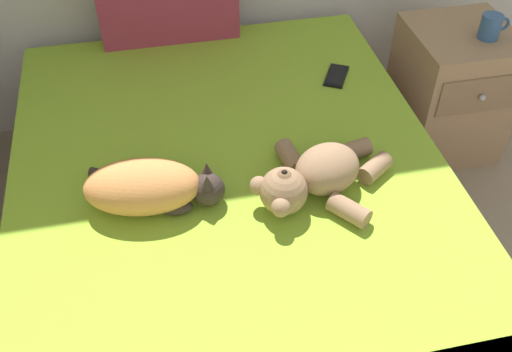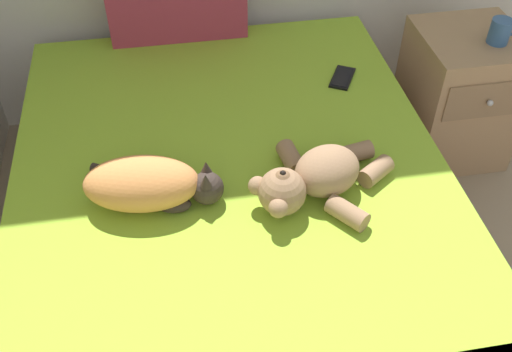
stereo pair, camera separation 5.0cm
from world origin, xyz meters
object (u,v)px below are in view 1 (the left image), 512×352
at_px(bed, 236,234).
at_px(nightstand, 449,91).
at_px(teddy_bear, 315,176).
at_px(cell_phone, 336,76).
at_px(cat, 149,187).
at_px(mug, 491,27).

distance_m(bed, nightstand, 1.18).
xyz_separation_m(teddy_bear, cell_phone, (0.26, 0.58, -0.06)).
bearing_deg(cell_phone, cat, -144.64).
bearing_deg(bed, teddy_bear, -20.75).
distance_m(bed, teddy_bear, 0.39).
height_order(bed, teddy_bear, teddy_bear).
relative_size(teddy_bear, mug, 3.93).
bearing_deg(mug, cell_phone, -179.06).
height_order(bed, cell_phone, cell_phone).
bearing_deg(cell_phone, teddy_bear, -113.92).
height_order(bed, cat, cat).
height_order(cat, cell_phone, cat).
relative_size(bed, cell_phone, 11.98).
xyz_separation_m(bed, cell_phone, (0.49, 0.49, 0.24)).
relative_size(cat, nightstand, 0.75).
bearing_deg(nightstand, cell_phone, -172.98).
xyz_separation_m(cat, mug, (1.35, 0.54, 0.07)).
xyz_separation_m(cat, nightstand, (1.29, 0.59, -0.26)).
bearing_deg(cat, mug, 21.68).
bearing_deg(mug, bed, -155.45).
xyz_separation_m(cat, cell_phone, (0.74, 0.53, -0.07)).
relative_size(bed, teddy_bear, 4.17).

